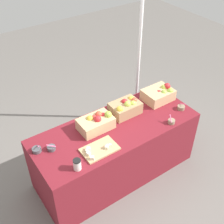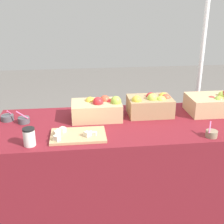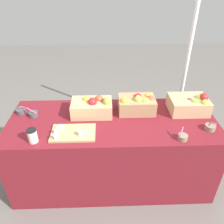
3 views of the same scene
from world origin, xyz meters
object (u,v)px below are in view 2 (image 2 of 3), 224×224
Objects in this scene: coffee_cup at (29,137)px; cutting_board_front at (77,135)px; apple_crate_middle at (151,105)px; apple_crate_right at (98,108)px; sample_bowl_mid at (24,120)px; sample_bowl_near at (211,134)px; apple_crate_left at (212,103)px; sample_bowl_extra at (7,118)px; tent_pole at (201,60)px.

cutting_board_front is at bearing 16.26° from coffee_cup.
apple_crate_right is at bearing -176.01° from apple_crate_middle.
apple_crate_middle is 3.47× the size of sample_bowl_mid.
cutting_board_front is 3.69× the size of sample_bowl_near.
coffee_cup is (-1.39, -0.41, -0.02)m from apple_crate_left.
apple_crate_left reaches higher than sample_bowl_near.
coffee_cup is (0.23, -0.43, 0.04)m from sample_bowl_extra.
apple_crate_left is 3.60× the size of sample_bowl_mid.
cutting_board_front is at bearing -143.71° from tent_pole.
apple_crate_middle is at bearing 3.28° from sample_bowl_mid.
sample_bowl_extra is (-0.13, 0.06, -0.00)m from sample_bowl_mid.
sample_bowl_extra is at bearing 117.55° from coffee_cup.
sample_bowl_near is (-0.19, -0.42, -0.06)m from apple_crate_left.
coffee_cup is (-0.88, -0.43, -0.02)m from apple_crate_middle.
sample_bowl_mid is at bearing 163.29° from sample_bowl_near.
sample_bowl_near is at bearing -54.83° from apple_crate_middle.
tent_pole is at bearing 20.59° from sample_bowl_mid.
apple_crate_middle is at bearing -138.56° from tent_pole.
sample_bowl_mid is 0.38m from coffee_cup.
apple_crate_left is 1.04× the size of apple_crate_middle.
coffee_cup is (0.09, -0.37, 0.04)m from sample_bowl_mid.
sample_bowl_mid is 1.05× the size of sample_bowl_extra.
apple_crate_left reaches higher than sample_bowl_extra.
sample_bowl_extra is 0.80× the size of coffee_cup.
tent_pole reaches higher than sample_bowl_near.
sample_bowl_mid is 0.05× the size of tent_pole.
sample_bowl_near is 0.05× the size of tent_pole.
apple_crate_left is 1.48m from sample_bowl_mid.
tent_pole reaches higher than sample_bowl_mid.
tent_pole is (1.50, 0.97, 0.26)m from coffee_cup.
coffee_cup is at bearing -163.74° from cutting_board_front.
apple_crate_left is 0.96× the size of cutting_board_front.
tent_pole is (0.11, 0.56, 0.24)m from apple_crate_left.
coffee_cup is (-0.46, -0.40, -0.02)m from apple_crate_right.
tent_pole reaches higher than apple_crate_middle.
sample_bowl_mid is at bearing -176.72° from apple_crate_middle.
coffee_cup is at bearing -62.45° from sample_bowl_extra.
coffee_cup is at bearing -147.12° from tent_pole.
apple_crate_left is 3.76× the size of sample_bowl_extra.
sample_bowl_near is 1.35m from sample_bowl_mid.
coffee_cup is 1.80m from tent_pole.
apple_crate_middle is 3.63× the size of sample_bowl_extra.
apple_crate_right is 3.98× the size of sample_bowl_extra.
apple_crate_middle is 3.43× the size of sample_bowl_near.
apple_crate_left is at bearing 1.45° from sample_bowl_mid.
sample_bowl_near is (0.73, -0.41, -0.06)m from apple_crate_right.
sample_bowl_near is 1.06× the size of sample_bowl_extra.
sample_bowl_mid is (-0.56, -0.03, -0.06)m from apple_crate_right.
sample_bowl_near reaches higher than sample_bowl_extra.
apple_crate_middle is 0.98m from sample_bowl_mid.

